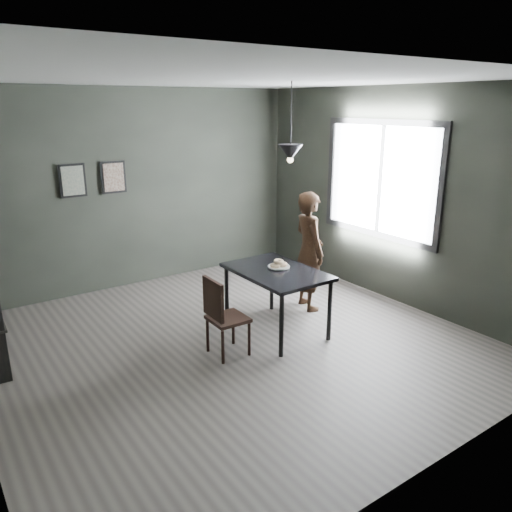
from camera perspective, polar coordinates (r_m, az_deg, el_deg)
ground at (r=5.67m, az=-2.65°, el=-9.95°), size 5.00×5.00×0.00m
back_wall at (r=7.38m, az=-13.36°, el=7.47°), size 5.00×0.10×2.80m
ceiling at (r=5.06m, az=-3.11°, el=19.63°), size 5.00×5.00×0.02m
window_assembly at (r=6.90m, az=14.02°, el=8.46°), size 0.04×1.96×1.56m
cafe_table at (r=5.72m, az=2.34°, el=-2.37°), size 0.80×1.20×0.75m
white_plate at (r=5.77m, az=2.62°, el=-1.29°), size 0.23×0.23×0.01m
donut_pile at (r=5.76m, az=2.62°, el=-0.90°), size 0.22×0.15×0.09m
woman at (r=6.39m, az=6.07°, el=0.56°), size 0.49×0.63×1.53m
wood_chair at (r=5.22m, az=-3.98°, el=-6.44°), size 0.38×0.38×0.87m
pendant_lamp at (r=5.65m, az=3.95°, el=11.73°), size 0.28×0.28×0.86m
framed_print_left at (r=7.05m, az=-20.22°, el=8.09°), size 0.34×0.04×0.44m
framed_print_right at (r=7.20m, az=-15.97°, el=8.66°), size 0.34×0.04×0.44m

